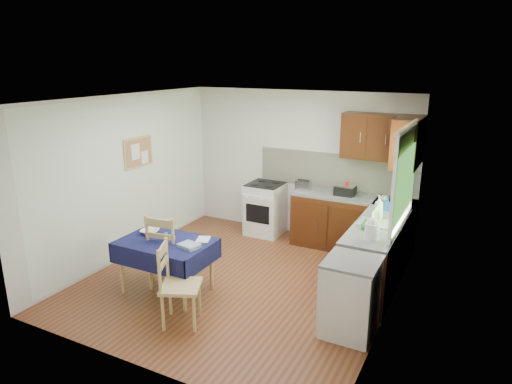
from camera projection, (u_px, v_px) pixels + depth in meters
The scene contains 33 objects.
floor at pixel (241, 280), 6.39m from camera, with size 4.20×4.20×0.00m, color #552B16.
ceiling at pixel (239, 99), 5.70m from camera, with size 4.00×4.20×0.02m, color white.
wall_back at pixel (299, 164), 7.84m from camera, with size 4.00×0.02×2.50m, color silver.
wall_front at pixel (130, 252), 4.25m from camera, with size 4.00×0.02×2.50m, color silver.
wall_left at pixel (125, 178), 6.93m from camera, with size 0.02×4.20×2.50m, color white.
wall_right at pixel (394, 218), 5.17m from camera, with size 0.02×4.20×2.50m, color silver.
base_cabinets at pixel (362, 238), 6.75m from camera, with size 1.90×2.30×0.86m.
worktop_back at pixel (353, 197), 7.23m from camera, with size 1.90×0.60×0.04m, color slate.
worktop_right at pixel (378, 226), 5.96m from camera, with size 0.60×1.70×0.04m, color slate.
worktop_corner at pixel (395, 203), 6.94m from camera, with size 0.60×0.60×0.04m, color slate.
splashback at pixel (335, 171), 7.56m from camera, with size 2.70×0.02×0.60m, color beige.
upper_cabinets at pixel (389, 139), 6.75m from camera, with size 1.20×0.85×0.70m.
stove at pixel (265, 209), 8.02m from camera, with size 0.60×0.61×0.92m.
window at pixel (405, 170), 5.67m from camera, with size 0.04×1.48×1.26m.
fridge at pixel (350, 297), 5.06m from camera, with size 0.58×0.60×0.89m.
corkboard at pixel (138, 152), 7.07m from camera, with size 0.04×0.62×0.47m.
dining_table at pixel (166, 248), 5.93m from camera, with size 1.19×0.81×0.72m.
chair_far at pixel (167, 249), 6.05m from camera, with size 0.53×0.53×1.06m.
chair_near at pixel (176, 282), 5.22m from camera, with size 0.58×0.58×0.99m.
toaster at pixel (303, 185), 7.53m from camera, with size 0.24×0.15×0.19m.
sandwich_press at pixel (345, 189), 7.27m from camera, with size 0.31×0.27×0.18m.
sauce_bottle at pixel (347, 190), 7.15m from camera, with size 0.05×0.05×0.24m, color #AD110D.
yellow_packet at pixel (346, 189), 7.33m from camera, with size 0.12×0.08×0.16m, color gold.
dish_rack at pixel (376, 222), 5.98m from camera, with size 0.46×0.35×0.22m.
kettle at pixel (372, 230), 5.41m from camera, with size 0.17×0.17×0.29m.
cup at pixel (385, 199), 6.89m from camera, with size 0.12×0.12×0.10m, color silver.
soap_bottle_a at pixel (379, 207), 6.15m from camera, with size 0.12×0.13×0.32m, color silver.
soap_bottle_b at pixel (387, 204), 6.53m from camera, with size 0.09×0.09×0.19m, color blue.
soap_bottle_c at pixel (365, 224), 5.76m from camera, with size 0.12×0.12×0.15m, color #25883B.
plate_bowl at pixel (150, 232), 6.14m from camera, with size 0.24×0.24×0.06m, color #F8E4CB.
book at pixel (197, 239), 5.92m from camera, with size 0.16×0.23×0.02m, color white.
spice_jar at pixel (166, 236), 5.92m from camera, with size 0.05×0.05×0.10m, color #24873A.
tea_towel at pixel (189, 246), 5.69m from camera, with size 0.25×0.20×0.04m, color navy.
Camera 1 is at (2.84, -5.06, 2.97)m, focal length 32.00 mm.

